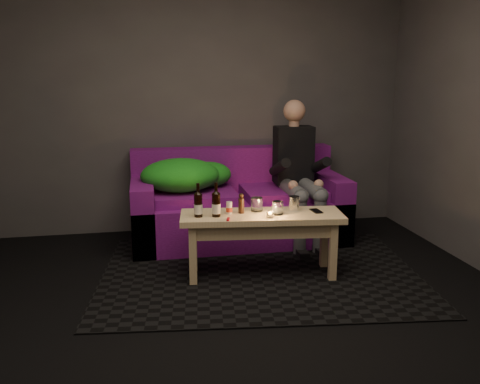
# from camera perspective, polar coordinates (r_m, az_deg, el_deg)

# --- Properties ---
(floor) EXTENTS (4.50, 4.50, 0.00)m
(floor) POSITION_cam_1_polar(r_m,az_deg,el_deg) (3.21, 1.50, -15.47)
(floor) COLOR black
(floor) RESTS_ON ground
(room) EXTENTS (4.50, 4.50, 4.50)m
(room) POSITION_cam_1_polar(r_m,az_deg,el_deg) (3.29, -0.13, 14.94)
(room) COLOR silver
(room) RESTS_ON ground
(rug) EXTENTS (2.65, 2.06, 0.01)m
(rug) POSITION_cam_1_polar(r_m,az_deg,el_deg) (4.07, 2.23, -9.02)
(rug) COLOR black
(rug) RESTS_ON floor
(sofa) EXTENTS (1.96, 0.88, 0.84)m
(sofa) POSITION_cam_1_polar(r_m,az_deg,el_deg) (4.81, -0.28, -1.75)
(sofa) COLOR #650E6A
(sofa) RESTS_ON floor
(green_blanket) EXTENTS (0.86, 0.59, 0.29)m
(green_blanket) POSITION_cam_1_polar(r_m,az_deg,el_deg) (4.67, -6.23, 1.86)
(green_blanket) COLOR #1E8C19
(green_blanket) RESTS_ON sofa
(person) EXTENTS (0.35, 0.81, 1.31)m
(person) POSITION_cam_1_polar(r_m,az_deg,el_deg) (4.71, 6.54, 2.48)
(person) COLOR black
(person) RESTS_ON sofa
(coffee_table) EXTENTS (1.27, 0.53, 0.50)m
(coffee_table) POSITION_cam_1_polar(r_m,az_deg,el_deg) (3.89, 2.45, -3.71)
(coffee_table) COLOR #E9C088
(coffee_table) RESTS_ON rug
(beer_bottle_a) EXTENTS (0.06, 0.06, 0.25)m
(beer_bottle_a) POSITION_cam_1_polar(r_m,az_deg,el_deg) (3.76, -4.71, -1.41)
(beer_bottle_a) COLOR black
(beer_bottle_a) RESTS_ON coffee_table
(beer_bottle_b) EXTENTS (0.07, 0.07, 0.26)m
(beer_bottle_b) POSITION_cam_1_polar(r_m,az_deg,el_deg) (3.76, -2.70, -1.36)
(beer_bottle_b) COLOR black
(beer_bottle_b) RESTS_ON coffee_table
(salt_shaker) EXTENTS (0.05, 0.05, 0.10)m
(salt_shaker) POSITION_cam_1_polar(r_m,az_deg,el_deg) (3.84, -1.22, -1.78)
(salt_shaker) COLOR silver
(salt_shaker) RESTS_ON coffee_table
(pepper_mill) EXTENTS (0.05, 0.05, 0.12)m
(pepper_mill) POSITION_cam_1_polar(r_m,az_deg,el_deg) (3.86, 0.14, -1.54)
(pepper_mill) COLOR black
(pepper_mill) RESTS_ON coffee_table
(tumbler_back) EXTENTS (0.10, 0.10, 0.11)m
(tumbler_back) POSITION_cam_1_polar(r_m,az_deg,el_deg) (3.92, 1.91, -1.40)
(tumbler_back) COLOR white
(tumbler_back) RESTS_ON coffee_table
(tealight) EXTENTS (0.05, 0.05, 0.04)m
(tealight) POSITION_cam_1_polar(r_m,az_deg,el_deg) (3.77, 3.39, -2.54)
(tealight) COLOR white
(tealight) RESTS_ON coffee_table
(tumbler_front) EXTENTS (0.11, 0.11, 0.10)m
(tumbler_front) POSITION_cam_1_polar(r_m,az_deg,el_deg) (3.84, 4.25, -1.79)
(tumbler_front) COLOR white
(tumbler_front) RESTS_ON coffee_table
(steel_cup) EXTENTS (0.09, 0.09, 0.11)m
(steel_cup) POSITION_cam_1_polar(r_m,az_deg,el_deg) (3.96, 6.07, -1.28)
(steel_cup) COLOR silver
(steel_cup) RESTS_ON coffee_table
(smartphone) EXTENTS (0.07, 0.14, 0.01)m
(smartphone) POSITION_cam_1_polar(r_m,az_deg,el_deg) (3.96, 8.55, -2.12)
(smartphone) COLOR black
(smartphone) RESTS_ON coffee_table
(red_lighter) EXTENTS (0.04, 0.07, 0.01)m
(red_lighter) POSITION_cam_1_polar(r_m,az_deg,el_deg) (3.70, -1.33, -3.06)
(red_lighter) COLOR red
(red_lighter) RESTS_ON coffee_table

